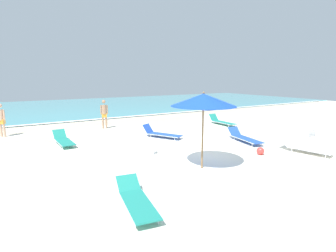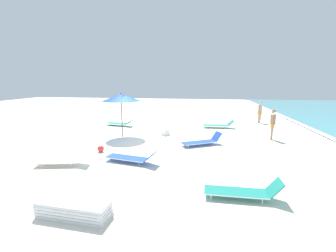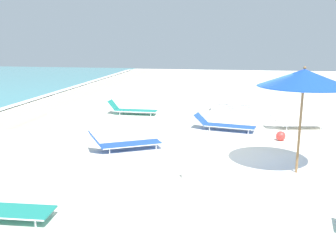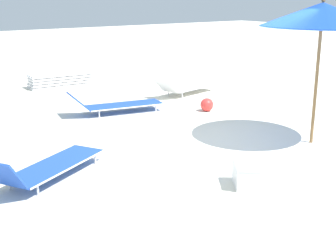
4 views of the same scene
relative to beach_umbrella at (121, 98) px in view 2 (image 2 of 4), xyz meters
name	(u,v)px [view 2 (image 2 of 4)]	position (x,y,z in m)	size (l,w,h in m)	color
ground_plane	(142,144)	(1.10, 1.54, -2.44)	(60.00, 60.00, 0.16)	silver
beach_umbrella	(121,98)	(0.00, 0.00, 0.00)	(2.19, 2.19, 2.65)	olive
lounger_stack	(74,209)	(8.02, 1.65, -2.16)	(0.74, 1.90, 0.41)	white
sun_lounger_under_umbrella	(131,158)	(4.15, 1.90, -2.15)	(1.02, 2.29, 0.56)	blue
sun_lounger_beside_umbrella	(219,125)	(-3.51, 5.93, -2.15)	(0.72, 2.14, 0.56)	#1E8475
sun_lounger_near_water_left	(63,160)	(4.87, -0.72, -2.15)	(1.02, 2.14, 0.56)	white
sun_lounger_near_water_right	(202,141)	(1.13, 4.80, -2.14)	(1.56, 2.17, 0.63)	blue
sun_lounger_mid_beach_solo	(243,191)	(6.45, 5.99, -2.15)	(0.64, 2.13, 0.61)	#1E8475
sun_lounger_mid_beach_pair_a	(119,123)	(-3.11, -1.38, -2.16)	(0.94, 2.19, 0.47)	#1E8475
beachgoer_wading_adult	(273,123)	(-0.63, 8.73, -1.36)	(0.44, 0.27, 1.76)	#A37A5B
beachgoer_shoreline_child	(260,111)	(-5.96, 9.28, -1.36)	(0.36, 0.33, 1.76)	tan
beach_ball	(101,149)	(3.04, 0.02, -2.21)	(0.32, 0.32, 0.32)	red
cooler_box	(165,132)	(-0.79, 2.50, -2.18)	(0.61, 0.58, 0.37)	white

